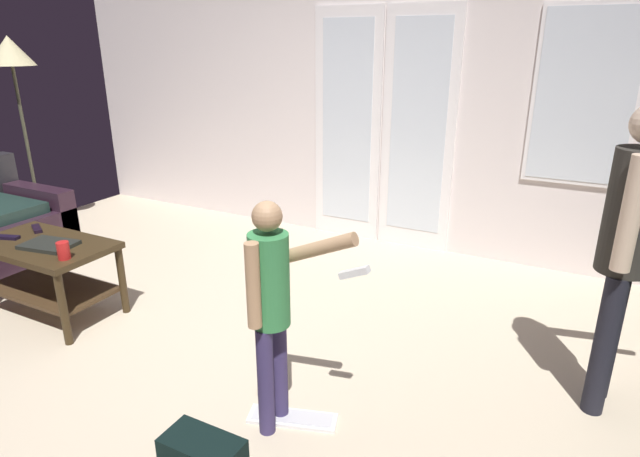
# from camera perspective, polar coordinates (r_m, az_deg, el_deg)

# --- Properties ---
(ground_plane) EXTENTS (6.39, 4.68, 0.02)m
(ground_plane) POSITION_cam_1_polar(r_m,az_deg,el_deg) (3.31, -12.27, -13.28)
(ground_plane) COLOR beige
(wall_back_with_doors) EXTENTS (6.39, 0.09, 2.69)m
(wall_back_with_doors) POSITION_cam_1_polar(r_m,az_deg,el_deg) (4.77, 5.32, 14.10)
(wall_back_with_doors) COLOR silver
(wall_back_with_doors) RESTS_ON ground_plane
(coffee_table) EXTENTS (0.93, 0.53, 0.51)m
(coffee_table) POSITION_cam_1_polar(r_m,az_deg,el_deg) (3.96, -27.62, -3.31)
(coffee_table) COLOR #352815
(coffee_table) RESTS_ON ground_plane
(person_adult) EXTENTS (0.64, 0.41, 1.52)m
(person_adult) POSITION_cam_1_polar(r_m,az_deg,el_deg) (2.81, 30.83, -0.86)
(person_adult) COLOR black
(person_adult) RESTS_ON ground_plane
(person_child) EXTENTS (0.52, 0.31, 1.14)m
(person_child) POSITION_cam_1_polar(r_m,az_deg,el_deg) (2.36, -5.21, -7.61)
(person_child) COLOR #382F5B
(person_child) RESTS_ON ground_plane
(floor_lamp) EXTENTS (0.40, 0.40, 1.82)m
(floor_lamp) POSITION_cam_1_polar(r_m,az_deg,el_deg) (5.57, -30.59, 15.48)
(floor_lamp) COLOR #32272B
(floor_lamp) RESTS_ON ground_plane
(loose_keyboard) EXTENTS (0.46, 0.26, 0.02)m
(loose_keyboard) POSITION_cam_1_polar(r_m,az_deg,el_deg) (2.75, -3.02, -19.93)
(loose_keyboard) COLOR white
(loose_keyboard) RESTS_ON ground_plane
(laptop_closed) EXTENTS (0.36, 0.27, 0.03)m
(laptop_closed) POSITION_cam_1_polar(r_m,az_deg,el_deg) (3.82, -27.44, -1.58)
(laptop_closed) COLOR #242722
(laptop_closed) RESTS_ON coffee_table
(cup_near_edge) EXTENTS (0.07, 0.07, 0.11)m
(cup_near_edge) POSITION_cam_1_polar(r_m,az_deg,el_deg) (3.55, -26.17, -2.17)
(cup_near_edge) COLOR red
(cup_near_edge) RESTS_ON coffee_table
(tv_remote_black) EXTENTS (0.18, 0.10, 0.02)m
(tv_remote_black) POSITION_cam_1_polar(r_m,az_deg,el_deg) (4.11, -30.95, -0.82)
(tv_remote_black) COLOR black
(tv_remote_black) RESTS_ON coffee_table
(dvd_remote_slim) EXTENTS (0.17, 0.13, 0.02)m
(dvd_remote_slim) POSITION_cam_1_polar(r_m,az_deg,el_deg) (4.19, -28.48, -0.01)
(dvd_remote_slim) COLOR black
(dvd_remote_slim) RESTS_ON coffee_table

